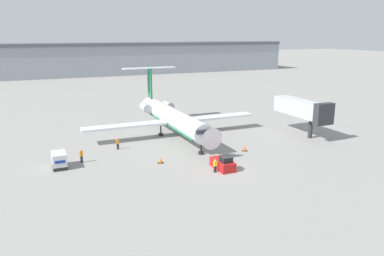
{
  "coord_description": "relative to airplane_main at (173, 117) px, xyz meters",
  "views": [
    {
      "loc": [
        -21.44,
        -38.25,
        16.52
      ],
      "look_at": [
        0.0,
        10.53,
        3.09
      ],
      "focal_mm": 35.0,
      "sensor_mm": 36.0,
      "label": 1
    }
  ],
  "objects": [
    {
      "name": "terminal_building",
      "position": [
        0.01,
        101.71,
        3.4
      ],
      "size": [
        180.0,
        16.8,
        13.04
      ],
      "color": "#8C939E",
      "rests_on": "ground"
    },
    {
      "name": "worker_near_tug",
      "position": [
        -1.42,
        -18.06,
        -2.29
      ],
      "size": [
        0.4,
        0.24,
        1.64
      ],
      "color": "#232838",
      "rests_on": "ground"
    },
    {
      "name": "pushback_tug",
      "position": [
        0.01,
        -17.39,
        -2.45
      ],
      "size": [
        1.84,
        3.85,
        1.86
      ],
      "color": "#B21919",
      "rests_on": "ground"
    },
    {
      "name": "traffic_cone_right",
      "position": [
        6.48,
        -12.08,
        -2.76
      ],
      "size": [
        0.69,
        0.69,
        0.79
      ],
      "color": "black",
      "rests_on": "ground"
    },
    {
      "name": "airplane_main",
      "position": [
        0.0,
        0.0,
        0.0
      ],
      "size": [
        29.59,
        27.75,
        10.32
      ],
      "color": "silver",
      "rests_on": "ground"
    },
    {
      "name": "traffic_cone_left",
      "position": [
        -6.46,
        -12.13,
        -2.8
      ],
      "size": [
        0.72,
        0.72,
        0.71
      ],
      "color": "black",
      "rests_on": "ground"
    },
    {
      "name": "ground_plane",
      "position": [
        0.01,
        -18.29,
        -3.14
      ],
      "size": [
        600.0,
        600.0,
        0.0
      ],
      "primitive_type": "plane",
      "color": "gray"
    },
    {
      "name": "worker_on_apron",
      "position": [
        -15.94,
        -7.81,
        -2.17
      ],
      "size": [
        0.4,
        0.26,
        1.85
      ],
      "color": "#232838",
      "rests_on": "ground"
    },
    {
      "name": "worker_by_wing",
      "position": [
        -10.23,
        -3.87,
        -2.22
      ],
      "size": [
        0.4,
        0.25,
        1.76
      ],
      "color": "#232838",
      "rests_on": "ground"
    },
    {
      "name": "luggage_cart",
      "position": [
        -18.77,
        -8.65,
        -2.15
      ],
      "size": [
        1.73,
        2.93,
        1.98
      ],
      "color": "#232326",
      "rests_on": "ground"
    },
    {
      "name": "jet_bridge",
      "position": [
        19.96,
        -8.14,
        1.3
      ],
      "size": [
        3.2,
        11.65,
        6.19
      ],
      "color": "#2D2D33",
      "rests_on": "ground"
    }
  ]
}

